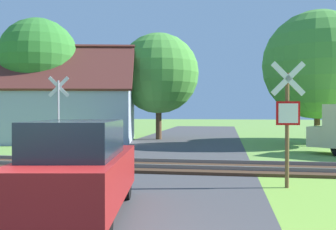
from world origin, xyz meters
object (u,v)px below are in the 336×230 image
object	(u,v)px
tree_left	(39,58)
crossing_sign_far	(58,111)
house	(69,113)
tree_center	(159,73)
stop_sign_near	(288,117)
parked_car	(79,169)
tree_right	(317,65)

from	to	relation	value
tree_left	crossing_sign_far	bearing A→B (deg)	-57.03
house	tree_center	distance (m)	6.48
stop_sign_near	tree_left	size ratio (longest dim) A/B	0.41
crossing_sign_far	tree_left	size ratio (longest dim) A/B	0.44
tree_center	parked_car	world-z (taller)	tree_center
stop_sign_near	parked_car	size ratio (longest dim) A/B	0.76
tree_left	house	bearing A→B (deg)	11.56
stop_sign_near	crossing_sign_far	distance (m)	9.69
house	stop_sign_near	bearing A→B (deg)	-59.29
tree_center	tree_right	size ratio (longest dim) A/B	0.97
tree_left	parked_car	xyz separation A→B (m)	(9.12, -15.63, -4.40)
crossing_sign_far	house	world-z (taller)	house
tree_left	tree_right	distance (m)	16.75
house	tree_center	bearing A→B (deg)	15.12
crossing_sign_far	tree_right	xyz separation A→B (m)	(11.84, 7.12, 2.52)
tree_left	parked_car	bearing A→B (deg)	-59.75
tree_center	parked_car	distance (m)	19.08
tree_center	stop_sign_near	bearing A→B (deg)	-68.23
house	parked_car	size ratio (longest dim) A/B	2.24
tree_left	tree_right	world-z (taller)	tree_left
tree_left	tree_center	world-z (taller)	tree_left
tree_center	tree_left	bearing A→B (deg)	-157.27
stop_sign_near	tree_right	size ratio (longest dim) A/B	0.43
tree_left	tree_center	size ratio (longest dim) A/B	1.08
stop_sign_near	house	bearing A→B (deg)	-57.67
stop_sign_near	tree_right	xyz separation A→B (m)	(3.42, 11.92, 2.68)
crossing_sign_far	parked_car	xyz separation A→B (m)	(4.23, -8.10, -1.06)
crossing_sign_far	tree_right	size ratio (longest dim) A/B	0.45
tree_center	tree_right	bearing A→B (deg)	-19.73
crossing_sign_far	tree_left	world-z (taller)	tree_left
house	tree_left	size ratio (longest dim) A/B	1.21
stop_sign_near	tree_right	distance (m)	12.69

